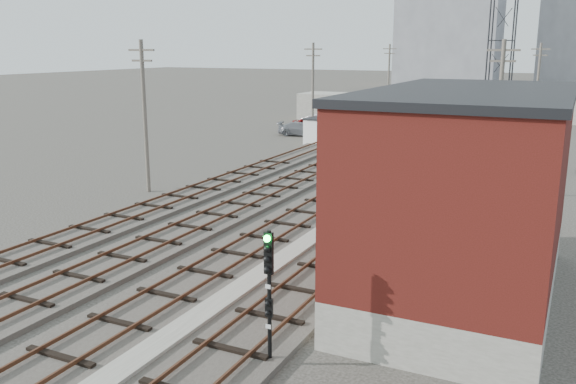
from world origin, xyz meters
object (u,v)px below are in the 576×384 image
Objects in this scene: switch_stand at (346,152)px; car_silver at (323,121)px; car_red at (314,124)px; site_trailer at (335,132)px; signal_mast at (269,288)px; car_grey at (301,129)px.

switch_stand is 0.29× the size of car_silver.
switch_stand is at bearing -145.25° from car_red.
site_trailer is 11.89m from car_silver.
car_silver is at bearing 95.91° from switch_stand.
car_red is at bearing 111.92° from signal_mast.
site_trailer is 1.28× the size of car_silver.
signal_mast reaches higher than car_red.
site_trailer is (-3.44, 6.59, 0.55)m from switch_stand.
site_trailer is at bearing 95.78° from switch_stand.
car_red is 0.97× the size of car_grey.
switch_stand is (-9.04, 30.27, -1.60)m from signal_mast.
car_red is at bearing 133.96° from site_trailer.
signal_mast is 0.84× the size of car_silver.
site_trailer is at bearing -139.50° from car_grey.
car_red is 2.77m from car_silver.
car_red is (-8.91, 14.33, 0.12)m from switch_stand.
car_red is at bearing 100.07° from switch_stand.
site_trailer is 6.97m from car_grey.
switch_stand is 0.30× the size of car_red.
signal_mast is at bearing -166.78° from car_grey.
signal_mast reaches higher than site_trailer.
signal_mast reaches higher than car_grey.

